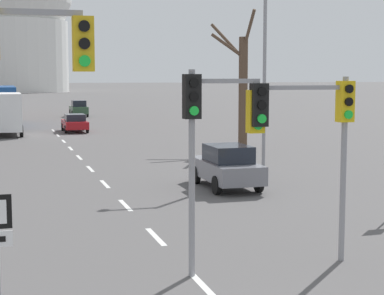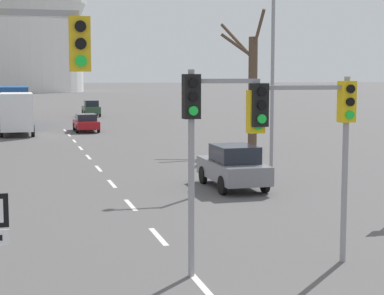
{
  "view_description": "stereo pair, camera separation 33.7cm",
  "coord_description": "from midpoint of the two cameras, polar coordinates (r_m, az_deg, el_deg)",
  "views": [
    {
      "loc": [
        -3.96,
        -8.22,
        4.41
      ],
      "look_at": [
        0.11,
        5.45,
        2.81
      ],
      "focal_mm": 60.0,
      "sensor_mm": 36.0,
      "label": 1
    },
    {
      "loc": [
        -3.64,
        -8.31,
        4.41
      ],
      "look_at": [
        0.11,
        5.45,
        2.81
      ],
      "focal_mm": 60.0,
      "sensor_mm": 36.0,
      "label": 2
    }
  ],
  "objects": [
    {
      "name": "lane_stripe_4",
      "position": [
        30.92,
        -9.34,
        -1.88
      ],
      "size": [
        0.16,
        2.0,
        0.01
      ],
      "primitive_type": "cube",
      "color": "silver",
      "rests_on": "ground_plane"
    },
    {
      "name": "lane_stripe_8",
      "position": [
        48.72,
        -12.02,
        1.06
      ],
      "size": [
        0.16,
        2.0,
        0.01
      ],
      "primitive_type": "cube",
      "color": "silver",
      "rests_on": "ground_plane"
    },
    {
      "name": "sedan_mid_centre",
      "position": [
        25.27,
        2.73,
        -1.66
      ],
      "size": [
        1.87,
        4.19,
        1.72
      ],
      "color": "slate",
      "rests_on": "ground_plane"
    },
    {
      "name": "lane_stripe_9",
      "position": [
        53.19,
        -12.41,
        1.49
      ],
      "size": [
        0.16,
        2.0,
        0.01
      ],
      "primitive_type": "cube",
      "color": "silver",
      "rests_on": "ground_plane"
    },
    {
      "name": "lane_stripe_2",
      "position": [
        22.15,
        -6.38,
        -5.12
      ],
      "size": [
        0.16,
        2.0,
        0.01
      ],
      "primitive_type": "cube",
      "color": "silver",
      "rests_on": "ground_plane"
    },
    {
      "name": "delivery_truck",
      "position": [
        50.07,
        -16.49,
        3.03
      ],
      "size": [
        2.44,
        7.2,
        3.14
      ],
      "color": "#333842",
      "rests_on": "ground_plane"
    },
    {
      "name": "lane_stripe_5",
      "position": [
        35.35,
        -10.26,
        -0.87
      ],
      "size": [
        0.16,
        2.0,
        0.01
      ],
      "primitive_type": "cube",
      "color": "silver",
      "rests_on": "ground_plane"
    },
    {
      "name": "bare_tree_right_near",
      "position": [
        38.54,
        4.21,
        5.42
      ],
      "size": [
        2.23,
        3.42,
        8.25
      ],
      "color": "brown",
      "rests_on": "ground_plane"
    },
    {
      "name": "city_bus",
      "position": [
        59.54,
        -16.8,
        3.85
      ],
      "size": [
        2.66,
        10.8,
        3.48
      ],
      "color": "#19478C",
      "rests_on": "ground_plane"
    },
    {
      "name": "capitol_dome",
      "position": [
        183.42,
        -15.63,
        11.65
      ],
      "size": [
        31.92,
        31.92,
        45.08
      ],
      "color": "silver",
      "rests_on": "ground_plane"
    },
    {
      "name": "sedan_near_right",
      "position": [
        70.7,
        -10.18,
        3.44
      ],
      "size": [
        1.77,
        3.8,
        1.77
      ],
      "color": "#2D4C33",
      "rests_on": "ground_plane"
    },
    {
      "name": "traffic_signal_centre_tall",
      "position": [
        13.99,
        1.49,
        2.39
      ],
      "size": [
        1.92,
        0.34,
        4.55
      ],
      "color": "gray",
      "rests_on": "ground_plane"
    },
    {
      "name": "lane_stripe_6",
      "position": [
        39.8,
        -10.98,
        -0.08
      ],
      "size": [
        0.16,
        2.0,
        0.01
      ],
      "primitive_type": "cube",
      "color": "silver",
      "rests_on": "ground_plane"
    },
    {
      "name": "lane_stripe_0",
      "position": [
        13.67,
        0.49,
        -12.41
      ],
      "size": [
        0.16,
        2.0,
        0.01
      ],
      "primitive_type": "cube",
      "color": "silver",
      "rests_on": "ground_plane"
    },
    {
      "name": "traffic_signal_near_right",
      "position": [
        15.02,
        10.09,
        2.18
      ],
      "size": [
        2.61,
        0.34,
        4.39
      ],
      "color": "gray",
      "rests_on": "ground_plane"
    },
    {
      "name": "lane_stripe_3",
      "position": [
        26.52,
        -8.11,
        -3.24
      ],
      "size": [
        0.16,
        2.0,
        0.01
      ],
      "primitive_type": "cube",
      "color": "silver",
      "rests_on": "ground_plane"
    },
    {
      "name": "traffic_signal_near_left",
      "position": [
        11.48,
        -15.7,
        5.86
      ],
      "size": [
        1.94,
        0.34,
        5.74
      ],
      "color": "gray",
      "rests_on": "ground_plane"
    },
    {
      "name": "sedan_near_left",
      "position": [
        51.52,
        -10.57,
        2.18
      ],
      "size": [
        1.83,
        4.22,
        1.41
      ],
      "color": "maroon",
      "rests_on": "ground_plane"
    },
    {
      "name": "street_lamp_right",
      "position": [
        29.28,
        5.54,
        8.86
      ],
      "size": [
        2.11,
        0.36,
        9.43
      ],
      "color": "gray",
      "rests_on": "ground_plane"
    },
    {
      "name": "lane_stripe_1",
      "position": [
        17.85,
        -3.79,
        -7.91
      ],
      "size": [
        0.16,
        2.0,
        0.01
      ],
      "primitive_type": "cube",
      "color": "silver",
      "rests_on": "ground_plane"
    },
    {
      "name": "lane_stripe_7",
      "position": [
        44.26,
        -11.55,
        0.55
      ],
      "size": [
        0.16,
        2.0,
        0.01
      ],
      "primitive_type": "cube",
      "color": "silver",
      "rests_on": "ground_plane"
    }
  ]
}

